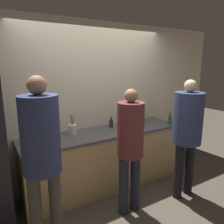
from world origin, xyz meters
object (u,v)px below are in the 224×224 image
object	(u,v)px
bottle_dark	(111,123)
bottle_green	(170,119)
person_right	(187,127)
fruit_bowl	(134,123)
person_left	(42,149)
potted_plant	(139,114)
person_center	(130,142)
utensil_crock	(73,130)
cup_black	(133,128)

from	to	relation	value
bottle_dark	bottle_green	distance (m)	1.06
person_right	bottle_green	size ratio (longest dim) A/B	9.16
fruit_bowl	bottle_green	distance (m)	0.65
person_left	bottle_green	distance (m)	2.40
person_right	potted_plant	size ratio (longest dim) A/B	7.38
person_left	person_center	bearing A→B (deg)	1.23
person_left	person_right	world-z (taller)	person_left
person_left	bottle_dark	bearing A→B (deg)	33.51
person_center	fruit_bowl	distance (m)	1.00
utensil_crock	bottle_green	world-z (taller)	utensil_crock
bottle_dark	potted_plant	xyz separation A→B (m)	(0.65, 0.11, 0.06)
person_left	cup_black	distance (m)	1.63
cup_black	bottle_dark	bearing A→B (deg)	121.52
person_center	person_right	xyz separation A→B (m)	(0.91, -0.12, 0.09)
person_center	cup_black	distance (m)	0.68
fruit_bowl	person_center	bearing A→B (deg)	-129.50
person_center	potted_plant	size ratio (longest dim) A/B	7.02
person_left	person_center	xyz separation A→B (m)	(1.10, 0.02, -0.15)
fruit_bowl	potted_plant	bearing A→B (deg)	37.99
person_right	cup_black	xyz separation A→B (m)	(-0.47, 0.64, -0.11)
potted_plant	bottle_dark	bearing A→B (deg)	-170.50
person_right	bottle_dark	xyz separation A→B (m)	(-0.68, 0.97, -0.09)
bottle_green	potted_plant	xyz separation A→B (m)	(-0.36, 0.43, 0.05)
person_left	potted_plant	distance (m)	2.21
person_left	potted_plant	size ratio (longest dim) A/B	7.84
cup_black	person_left	bearing A→B (deg)	-160.29
person_left	person_right	size ratio (longest dim) A/B	1.06
person_right	utensil_crock	size ratio (longest dim) A/B	5.59
person_left	bottle_green	size ratio (longest dim) A/B	9.72
person_center	fruit_bowl	xyz separation A→B (m)	(0.64, 0.77, -0.02)
person_right	utensil_crock	distance (m)	1.65
person_left	bottle_green	bearing A→B (deg)	13.35
person_right	person_center	bearing A→B (deg)	172.41
bottle_green	cup_black	xyz separation A→B (m)	(-0.81, -0.01, -0.03)
person_left	person_center	world-z (taller)	person_left
utensil_crock	bottle_green	size ratio (longest dim) A/B	1.64
person_center	utensil_crock	world-z (taller)	person_center
person_left	person_center	distance (m)	1.11
bottle_dark	potted_plant	size ratio (longest dim) A/B	0.73
bottle_dark	utensil_crock	bearing A→B (deg)	-177.43
person_right	fruit_bowl	xyz separation A→B (m)	(-0.27, 0.90, -0.11)
person_right	cup_black	size ratio (longest dim) A/B	18.65
person_right	bottle_green	xyz separation A→B (m)	(0.33, 0.65, -0.08)
fruit_bowl	utensil_crock	world-z (taller)	utensil_crock
person_left	fruit_bowl	xyz separation A→B (m)	(1.73, 0.80, -0.16)
bottle_dark	potted_plant	bearing A→B (deg)	9.50
person_left	bottle_dark	world-z (taller)	person_left
person_right	cup_black	distance (m)	0.81
bottle_dark	cup_black	distance (m)	0.39
bottle_green	cup_black	bearing A→B (deg)	-179.52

